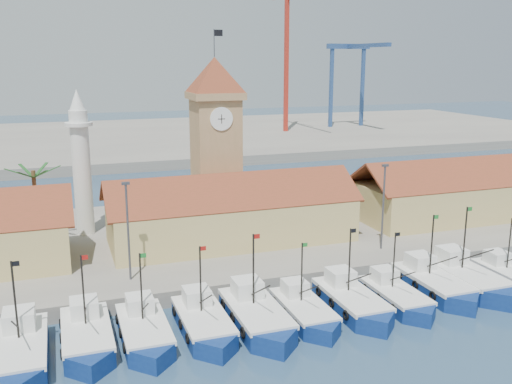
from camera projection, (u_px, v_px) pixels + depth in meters
name	position (u px, v px, depth m)	size (l,w,h in m)	color
ground	(306.00, 332.00, 44.78)	(400.00, 400.00, 0.00)	#1D324E
quay	(222.00, 236.00, 66.66)	(140.00, 32.00, 1.50)	gray
terminal	(129.00, 139.00, 145.64)	(240.00, 80.00, 2.00)	gray
boat_0	(19.00, 355.00, 39.78)	(3.77, 10.33, 7.81)	navy
boat_1	(87.00, 339.00, 42.17)	(3.56, 9.75, 7.38)	navy
boat_2	(145.00, 333.00, 43.04)	(3.48, 9.52, 7.21)	navy
boat_3	(204.00, 325.00, 44.41)	(3.52, 9.63, 7.29)	navy
boat_4	(257.00, 318.00, 45.40)	(3.84, 10.52, 7.96)	navy
boat_5	(305.00, 313.00, 46.63)	(3.28, 8.99, 6.80)	navy
boat_6	(353.00, 303.00, 48.27)	(3.63, 9.93, 7.51)	navy
boat_7	(397.00, 298.00, 49.50)	(3.27, 8.95, 6.77)	navy
boat_8	(435.00, 286.00, 51.99)	(3.69, 10.11, 7.65)	navy
boat_9	(468.00, 280.00, 53.19)	(3.90, 10.68, 8.08)	navy
boat_10	(512.00, 278.00, 54.08)	(3.25, 8.92, 6.75)	navy
hall_center	(231.00, 218.00, 62.25)	(27.04, 10.13, 7.61)	tan
hall_right	(472.00, 196.00, 72.56)	(31.20, 10.13, 7.61)	tan
clock_tower	(216.00, 139.00, 65.95)	(5.80, 5.80, 22.70)	tan
minaret	(81.00, 162.00, 63.46)	(3.00, 3.00, 16.30)	silver
palm_tree	(36.00, 200.00, 60.80)	(5.60, 5.03, 8.39)	brown
lamp_posts	(260.00, 214.00, 54.49)	(80.70, 0.25, 9.03)	#3F3F44
crane_red_right	(289.00, 39.00, 147.13)	(1.00, 34.35, 43.00)	red
gantry	(354.00, 63.00, 158.22)	(13.00, 22.00, 23.20)	navy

